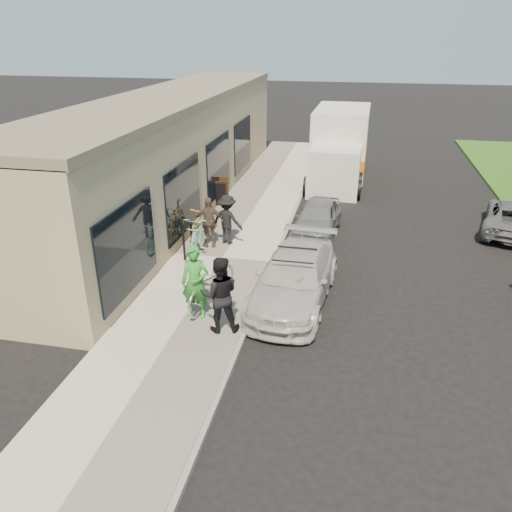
{
  "coord_description": "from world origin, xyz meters",
  "views": [
    {
      "loc": [
        1.78,
        -10.08,
        6.4
      ],
      "look_at": [
        -0.62,
        1.37,
        1.05
      ],
      "focal_mm": 35.0,
      "sensor_mm": 36.0,
      "label": 1
    }
  ],
  "objects_px": {
    "cruiser_bike_b": "(199,229)",
    "moving_truck": "(339,149)",
    "bike_rack": "(188,237)",
    "sedan_silver": "(317,218)",
    "tandem_bike": "(212,283)",
    "cruiser_bike_c": "(204,221)",
    "man_standing": "(220,295)",
    "bystander_a": "(227,220)",
    "sandwich_board": "(220,192)",
    "bystander_b": "(209,222)",
    "woman_rider": "(195,282)",
    "sedan_white": "(294,278)",
    "cruiser_bike_a": "(199,238)"
  },
  "relations": [
    {
      "from": "bystander_a",
      "to": "sedan_white",
      "type": "bearing_deg",
      "value": 146.31
    },
    {
      "from": "bike_rack",
      "to": "cruiser_bike_a",
      "type": "relative_size",
      "value": 0.61
    },
    {
      "from": "moving_truck",
      "to": "woman_rider",
      "type": "bearing_deg",
      "value": -99.61
    },
    {
      "from": "man_standing",
      "to": "cruiser_bike_c",
      "type": "distance_m",
      "value": 5.58
    },
    {
      "from": "bike_rack",
      "to": "sedan_silver",
      "type": "distance_m",
      "value": 4.63
    },
    {
      "from": "bike_rack",
      "to": "cruiser_bike_c",
      "type": "bearing_deg",
      "value": 88.44
    },
    {
      "from": "moving_truck",
      "to": "cruiser_bike_a",
      "type": "height_order",
      "value": "moving_truck"
    },
    {
      "from": "woman_rider",
      "to": "man_standing",
      "type": "height_order",
      "value": "woman_rider"
    },
    {
      "from": "tandem_bike",
      "to": "man_standing",
      "type": "bearing_deg",
      "value": -51.9
    },
    {
      "from": "sedan_silver",
      "to": "bystander_b",
      "type": "relative_size",
      "value": 2.14
    },
    {
      "from": "cruiser_bike_b",
      "to": "moving_truck",
      "type": "bearing_deg",
      "value": 60.39
    },
    {
      "from": "cruiser_bike_c",
      "to": "cruiser_bike_b",
      "type": "bearing_deg",
      "value": -83.26
    },
    {
      "from": "moving_truck",
      "to": "man_standing",
      "type": "bearing_deg",
      "value": -96.42
    },
    {
      "from": "woman_rider",
      "to": "bystander_a",
      "type": "height_order",
      "value": "woman_rider"
    },
    {
      "from": "bystander_a",
      "to": "cruiser_bike_b",
      "type": "bearing_deg",
      "value": 31.03
    },
    {
      "from": "tandem_bike",
      "to": "cruiser_bike_c",
      "type": "height_order",
      "value": "tandem_bike"
    },
    {
      "from": "cruiser_bike_b",
      "to": "bystander_a",
      "type": "xyz_separation_m",
      "value": [
        0.88,
        0.24,
        0.29
      ]
    },
    {
      "from": "bike_rack",
      "to": "bystander_a",
      "type": "height_order",
      "value": "bystander_a"
    },
    {
      "from": "tandem_bike",
      "to": "woman_rider",
      "type": "xyz_separation_m",
      "value": [
        -0.21,
        -0.65,
        0.32
      ]
    },
    {
      "from": "cruiser_bike_c",
      "to": "bystander_a",
      "type": "height_order",
      "value": "bystander_a"
    },
    {
      "from": "cruiser_bike_c",
      "to": "bystander_b",
      "type": "distance_m",
      "value": 0.75
    },
    {
      "from": "woman_rider",
      "to": "tandem_bike",
      "type": "bearing_deg",
      "value": 68.92
    },
    {
      "from": "sandwich_board",
      "to": "woman_rider",
      "type": "distance_m",
      "value": 8.21
    },
    {
      "from": "woman_rider",
      "to": "cruiser_bike_c",
      "type": "height_order",
      "value": "woman_rider"
    },
    {
      "from": "sandwich_board",
      "to": "bystander_a",
      "type": "relative_size",
      "value": 0.65
    },
    {
      "from": "bike_rack",
      "to": "tandem_bike",
      "type": "bearing_deg",
      "value": -59.67
    },
    {
      "from": "moving_truck",
      "to": "man_standing",
      "type": "distance_m",
      "value": 13.93
    },
    {
      "from": "woman_rider",
      "to": "cruiser_bike_a",
      "type": "relative_size",
      "value": 1.12
    },
    {
      "from": "sandwich_board",
      "to": "bystander_b",
      "type": "distance_m",
      "value": 3.96
    },
    {
      "from": "cruiser_bike_b",
      "to": "tandem_bike",
      "type": "bearing_deg",
      "value": -73.95
    },
    {
      "from": "sedan_white",
      "to": "bystander_a",
      "type": "relative_size",
      "value": 2.88
    },
    {
      "from": "sedan_silver",
      "to": "man_standing",
      "type": "bearing_deg",
      "value": -98.38
    },
    {
      "from": "bystander_a",
      "to": "cruiser_bike_c",
      "type": "bearing_deg",
      "value": -3.05
    },
    {
      "from": "tandem_bike",
      "to": "bike_rack",
      "type": "bearing_deg",
      "value": 133.73
    },
    {
      "from": "tandem_bike",
      "to": "cruiser_bike_b",
      "type": "height_order",
      "value": "tandem_bike"
    },
    {
      "from": "tandem_bike",
      "to": "cruiser_bike_b",
      "type": "bearing_deg",
      "value": 126.27
    },
    {
      "from": "sedan_white",
      "to": "moving_truck",
      "type": "height_order",
      "value": "moving_truck"
    },
    {
      "from": "woman_rider",
      "to": "cruiser_bike_b",
      "type": "distance_m",
      "value": 4.45
    },
    {
      "from": "man_standing",
      "to": "bystander_b",
      "type": "height_order",
      "value": "man_standing"
    },
    {
      "from": "bike_rack",
      "to": "man_standing",
      "type": "height_order",
      "value": "man_standing"
    },
    {
      "from": "moving_truck",
      "to": "cruiser_bike_b",
      "type": "relative_size",
      "value": 3.34
    },
    {
      "from": "sandwich_board",
      "to": "bystander_a",
      "type": "xyz_separation_m",
      "value": [
        1.24,
        -3.56,
        0.27
      ]
    },
    {
      "from": "bystander_a",
      "to": "sandwich_board",
      "type": "bearing_deg",
      "value": -55.02
    },
    {
      "from": "woman_rider",
      "to": "man_standing",
      "type": "distance_m",
      "value": 0.83
    },
    {
      "from": "sedan_white",
      "to": "bystander_b",
      "type": "height_order",
      "value": "bystander_b"
    },
    {
      "from": "man_standing",
      "to": "bystander_a",
      "type": "relative_size",
      "value": 1.13
    },
    {
      "from": "bike_rack",
      "to": "man_standing",
      "type": "relative_size",
      "value": 0.55
    },
    {
      "from": "bike_rack",
      "to": "woman_rider",
      "type": "distance_m",
      "value": 3.55
    },
    {
      "from": "sedan_silver",
      "to": "moving_truck",
      "type": "xyz_separation_m",
      "value": [
        0.28,
        7.18,
        0.81
      ]
    },
    {
      "from": "bike_rack",
      "to": "cruiser_bike_a",
      "type": "height_order",
      "value": "bike_rack"
    }
  ]
}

